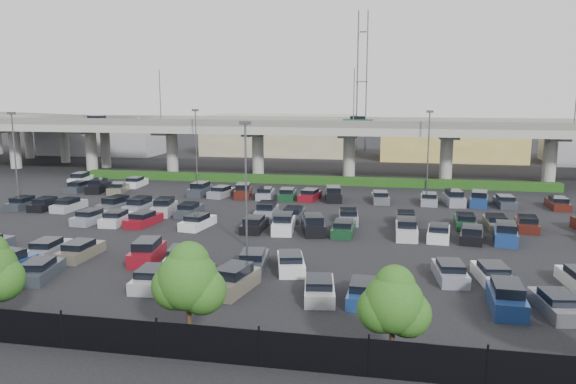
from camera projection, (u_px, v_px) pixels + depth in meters
The scene contains 10 objects.
ground at pixel (268, 224), 54.14m from camera, with size 280.00×280.00×0.00m, color black.
overpass at pixel (315, 131), 83.90m from camera, with size 150.00×13.00×15.80m.
on_ramp at pixel (47, 124), 104.35m from camera, with size 50.93×30.13×8.80m.
hedge at pixel (309, 180), 78.21m from camera, with size 66.00×1.60×1.10m, color #173910.
fence at pixel (137, 338), 26.92m from camera, with size 70.00×0.10×2.00m.
tree_row at pixel (162, 277), 27.75m from camera, with size 65.07×3.66×5.94m.
parked_cars at pixel (245, 225), 51.17m from camera, with size 62.93×41.63×1.67m.
light_poles at pixel (232, 157), 55.76m from camera, with size 66.90×48.38×10.30m.
distant_buildings at pixel (399, 138), 110.92m from camera, with size 138.00×24.00×9.00m.
comm_tower at pixel (362, 79), 122.22m from camera, with size 2.40×2.40×30.00m.
Camera 1 is at (11.91, -51.45, 12.47)m, focal length 35.00 mm.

